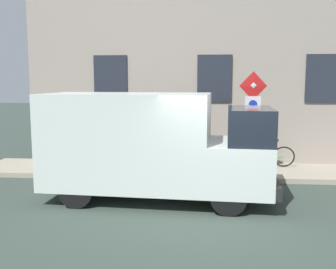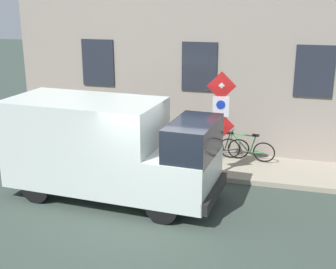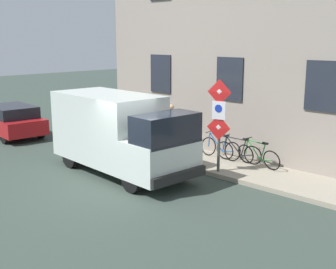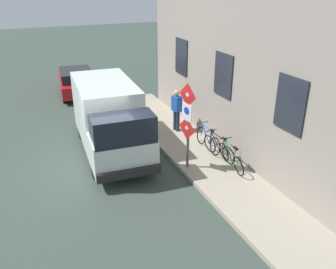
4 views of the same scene
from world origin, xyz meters
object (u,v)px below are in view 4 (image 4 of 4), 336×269
delivery_van (109,117)px  parked_hatchback (76,81)px  sign_post_stacked (187,118)px  bicycle_blue (208,140)px  bicycle_green (231,158)px  pedestrian (177,109)px  bicycle_black (219,148)px

delivery_van → parked_hatchback: bearing=-177.6°
sign_post_stacked → delivery_van: bearing=127.2°
sign_post_stacked → bicycle_blue: (1.34, 0.93, -1.38)m
delivery_van → bicycle_blue: (3.24, -1.57, -0.82)m
sign_post_stacked → bicycle_blue: sign_post_stacked is taller
bicycle_green → pedestrian: bearing=10.9°
sign_post_stacked → delivery_van: size_ratio=0.51×
sign_post_stacked → delivery_van: 3.19m
bicycle_green → sign_post_stacked: bearing=71.0°
bicycle_green → bicycle_blue: bearing=5.8°
sign_post_stacked → pedestrian: bearing=71.2°
bicycle_green → pedestrian: 3.66m
delivery_van → bicycle_black: 4.08m
parked_hatchback → bicycle_green: 11.18m
parked_hatchback → bicycle_black: bearing=-157.6°
bicycle_black → bicycle_blue: size_ratio=1.00×
parked_hatchback → bicycle_black: size_ratio=2.42×
delivery_van → pedestrian: 2.96m
sign_post_stacked → pedestrian: (1.02, 2.98, -0.82)m
delivery_van → bicycle_black: delivery_van is taller
delivery_van → bicycle_green: delivery_van is taller
parked_hatchback → pedestrian: (2.77, -7.13, 0.34)m
delivery_van → bicycle_blue: size_ratio=3.18×
sign_post_stacked → parked_hatchback: size_ratio=0.67×
parked_hatchback → delivery_van: bearing=-175.9°
sign_post_stacked → bicycle_black: (1.34, 0.16, -1.38)m
sign_post_stacked → pedestrian: 3.26m
sign_post_stacked → pedestrian: sign_post_stacked is taller
bicycle_black → pedestrian: 2.90m
bicycle_green → bicycle_black: 0.77m
delivery_van → bicycle_green: bearing=49.5°
bicycle_black → bicycle_blue: (0.00, 0.77, 0.00)m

